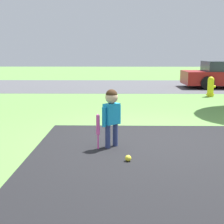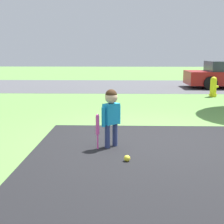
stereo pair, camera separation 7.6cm
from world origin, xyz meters
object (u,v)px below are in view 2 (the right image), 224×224
baseball_bat (98,127)px  sports_ball (127,158)px  fire_hydrant (213,87)px  child (111,110)px

baseball_bat → sports_ball: bearing=-50.9°
baseball_bat → fire_hydrant: size_ratio=0.81×
baseball_bat → fire_hydrant: bearing=59.9°
fire_hydrant → baseball_bat: bearing=-120.1°
fire_hydrant → sports_ball: bearing=-114.8°
child → fire_hydrant: (3.41, 6.13, -0.27)m
sports_ball → fire_hydrant: (3.16, 6.83, 0.30)m
sports_ball → child: bearing=109.9°
baseball_bat → sports_ball: baseball_bat is taller
sports_ball → fire_hydrant: fire_hydrant is taller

